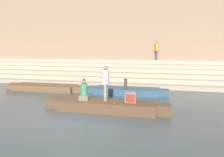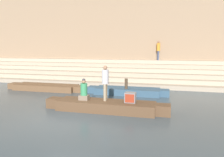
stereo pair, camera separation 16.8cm
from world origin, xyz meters
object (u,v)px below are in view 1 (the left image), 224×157
object	(u,v)px
rowboat_main	(106,106)
mooring_post	(126,87)
person_on_steps	(157,49)
person_standing	(106,81)
person_rowing	(84,91)
moored_boat_shore	(45,87)
moored_boat_distant	(127,91)
tv_set	(131,97)

from	to	relation	value
rowboat_main	mooring_post	xyz separation A→B (m)	(0.30, 3.59, 0.27)
mooring_post	person_on_steps	world-z (taller)	person_on_steps
person_standing	person_rowing	xyz separation A→B (m)	(-1.02, -0.15, -0.53)
rowboat_main	mooring_post	world-z (taller)	mooring_post
moored_boat_shore	mooring_post	xyz separation A→B (m)	(5.71, -0.20, 0.30)
moored_boat_shore	moored_boat_distant	size ratio (longest dim) A/B	1.09
person_rowing	moored_boat_shore	bearing A→B (deg)	144.60
moored_boat_shore	mooring_post	world-z (taller)	mooring_post
mooring_post	moored_boat_shore	bearing A→B (deg)	177.98
person_rowing	tv_set	bearing A→B (deg)	7.96
rowboat_main	person_standing	world-z (taller)	person_standing
person_standing	mooring_post	bearing A→B (deg)	88.52
moored_boat_shore	person_on_steps	bearing A→B (deg)	42.72
person_standing	moored_boat_shore	world-z (taller)	person_standing
moored_boat_shore	person_on_steps	xyz separation A→B (m)	(7.33, 6.41, 2.59)
person_rowing	tv_set	world-z (taller)	person_rowing
rowboat_main	moored_boat_distant	xyz separation A→B (m)	(0.32, 3.87, -0.04)
mooring_post	person_on_steps	bearing A→B (deg)	76.17
person_standing	moored_boat_distant	xyz separation A→B (m)	(0.38, 3.72, -1.20)
person_on_steps	moored_boat_shore	bearing A→B (deg)	29.99
rowboat_main	mooring_post	bearing A→B (deg)	83.25
person_rowing	person_standing	bearing A→B (deg)	14.45
moored_boat_shore	mooring_post	size ratio (longest dim) A/B	5.49
moored_boat_distant	mooring_post	world-z (taller)	mooring_post
person_rowing	tv_set	size ratio (longest dim) A/B	2.10
moored_boat_distant	person_on_steps	xyz separation A→B (m)	(1.61, 6.33, 2.59)
person_standing	person_on_steps	bearing A→B (deg)	83.27
person_standing	mooring_post	size ratio (longest dim) A/B	1.60
moored_boat_distant	mooring_post	xyz separation A→B (m)	(-0.02, -0.28, 0.30)
moored_boat_shore	person_standing	bearing A→B (deg)	-32.72
mooring_post	person_on_steps	xyz separation A→B (m)	(1.63, 6.61, 2.28)
moored_boat_distant	moored_boat_shore	bearing A→B (deg)	-175.95
rowboat_main	person_rowing	distance (m)	1.24
rowboat_main	person_standing	bearing A→B (deg)	108.39
moored_boat_distant	mooring_post	bearing A→B (deg)	-90.81
tv_set	mooring_post	size ratio (longest dim) A/B	0.48
person_standing	person_rowing	size ratio (longest dim) A/B	1.59
tv_set	moored_boat_shore	xyz separation A→B (m)	(-6.55, 3.72, -0.48)
tv_set	mooring_post	world-z (taller)	mooring_post
mooring_post	person_on_steps	distance (m)	7.18
moored_boat_distant	person_on_steps	bearing A→B (deg)	79.04
moored_boat_shore	moored_boat_distant	bearing A→B (deg)	2.33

